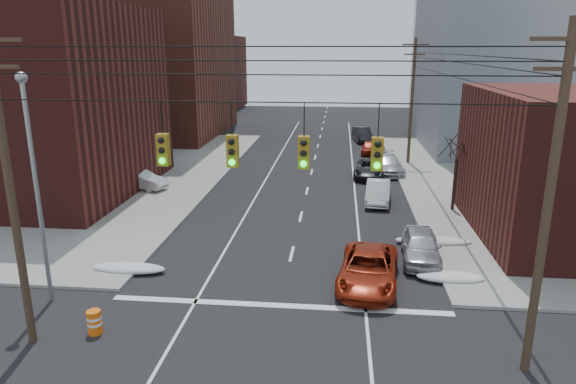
% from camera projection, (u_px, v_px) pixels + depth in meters
% --- Properties ---
extents(building_brick_tall, '(24.00, 20.00, 30.00)m').
position_uv_depth(building_brick_tall, '(114.00, 4.00, 58.94)').
color(building_brick_tall, maroon).
rests_on(building_brick_tall, ground).
extents(building_brick_far, '(22.00, 18.00, 12.00)m').
position_uv_depth(building_brick_far, '(173.00, 73.00, 86.48)').
color(building_brick_far, '#4E1B17').
rests_on(building_brick_far, ground).
extents(building_office, '(22.00, 20.00, 25.00)m').
position_uv_depth(building_office, '(540.00, 23.00, 51.34)').
color(building_office, gray).
rests_on(building_office, ground).
extents(building_glass, '(20.00, 18.00, 22.00)m').
position_uv_depth(building_glass, '(488.00, 42.00, 76.45)').
color(building_glass, gray).
rests_on(building_glass, ground).
extents(utility_pole_left, '(2.20, 0.28, 11.00)m').
position_uv_depth(utility_pole_left, '(10.00, 186.00, 16.86)').
color(utility_pole_left, '#473323').
rests_on(utility_pole_left, ground).
extents(utility_pole_right, '(2.20, 0.28, 11.00)m').
position_uv_depth(utility_pole_right, '(549.00, 201.00, 15.22)').
color(utility_pole_right, '#473323').
rests_on(utility_pole_right, ground).
extents(utility_pole_far, '(2.20, 0.28, 11.00)m').
position_uv_depth(utility_pole_far, '(412.00, 99.00, 44.90)').
color(utility_pole_far, '#473323').
rests_on(utility_pole_far, ground).
extents(traffic_signals, '(17.00, 0.42, 2.02)m').
position_uv_depth(traffic_signals, '(268.00, 150.00, 15.62)').
color(traffic_signals, black).
rests_on(traffic_signals, ground).
extents(street_light, '(0.44, 0.44, 9.32)m').
position_uv_depth(street_light, '(34.00, 171.00, 19.90)').
color(street_light, gray).
rests_on(street_light, ground).
extents(bare_tree, '(2.09, 2.20, 4.93)m').
position_uv_depth(bare_tree, '(455.00, 177.00, 32.33)').
color(bare_tree, black).
rests_on(bare_tree, ground).
extents(snow_nw, '(3.50, 1.08, 0.42)m').
position_uv_depth(snow_nw, '(129.00, 268.00, 24.02)').
color(snow_nw, silver).
rests_on(snow_nw, ground).
extents(snow_ne, '(3.00, 1.08, 0.42)m').
position_uv_depth(snow_ne, '(450.00, 277.00, 23.06)').
color(snow_ne, silver).
rests_on(snow_ne, ground).
extents(snow_east_far, '(4.00, 1.08, 0.42)m').
position_uv_depth(snow_east_far, '(433.00, 241.00, 27.37)').
color(snow_east_far, silver).
rests_on(snow_east_far, ground).
extents(red_pickup, '(3.11, 5.67, 1.50)m').
position_uv_depth(red_pickup, '(368.00, 269.00, 22.62)').
color(red_pickup, maroon).
rests_on(red_pickup, ground).
extents(parked_car_a, '(2.12, 4.60, 1.53)m').
position_uv_depth(parked_car_a, '(421.00, 246.00, 25.20)').
color(parked_car_a, '#AEAFB3').
rests_on(parked_car_a, ground).
extents(parked_car_b, '(1.97, 4.59, 1.47)m').
position_uv_depth(parked_car_b, '(378.00, 192.00, 34.70)').
color(parked_car_b, silver).
rests_on(parked_car_b, ground).
extents(parked_car_c, '(2.95, 5.32, 1.41)m').
position_uv_depth(parked_car_c, '(370.00, 169.00, 41.57)').
color(parked_car_c, black).
rests_on(parked_car_c, ground).
extents(parked_car_d, '(2.59, 5.42, 1.53)m').
position_uv_depth(parked_car_d, '(388.00, 164.00, 42.79)').
color(parked_car_d, '#BABABF').
rests_on(parked_car_d, ground).
extents(parked_car_e, '(1.83, 3.81, 1.25)m').
position_uv_depth(parked_car_e, '(369.00, 148.00, 50.65)').
color(parked_car_e, maroon).
rests_on(parked_car_e, ground).
extents(parked_car_f, '(2.29, 4.94, 1.57)m').
position_uv_depth(parked_car_f, '(362.00, 134.00, 57.35)').
color(parked_car_f, black).
rests_on(parked_car_f, ground).
extents(lot_car_a, '(4.28, 2.51, 1.33)m').
position_uv_depth(lot_car_a, '(141.00, 180.00, 37.61)').
color(lot_car_a, silver).
rests_on(lot_car_a, sidewalk_nw).
extents(lot_car_b, '(5.12, 3.87, 1.29)m').
position_uv_depth(lot_car_b, '(125.00, 173.00, 39.57)').
color(lot_car_b, '#AAABAF').
rests_on(lot_car_b, sidewalk_nw).
extents(lot_car_c, '(5.73, 2.99, 1.59)m').
position_uv_depth(lot_car_c, '(23.00, 192.00, 33.88)').
color(lot_car_c, black).
rests_on(lot_car_c, sidewalk_nw).
extents(lot_car_d, '(4.27, 2.14, 1.40)m').
position_uv_depth(lot_car_d, '(94.00, 159.00, 44.43)').
color(lot_car_d, '#A9A9AE').
rests_on(lot_car_d, sidewalk_nw).
extents(construction_barrel, '(0.68, 0.68, 0.92)m').
position_uv_depth(construction_barrel, '(95.00, 322.00, 18.80)').
color(construction_barrel, '#F1600C').
rests_on(construction_barrel, ground).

